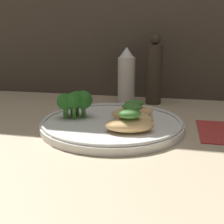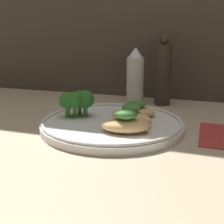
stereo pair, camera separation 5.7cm
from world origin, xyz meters
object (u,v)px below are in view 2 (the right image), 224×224
at_px(plate, 112,123).
at_px(broccoli_bunch, 77,100).
at_px(sauce_bottle, 135,77).
at_px(pepper_grinder, 163,73).

bearing_deg(plate, broccoli_bunch, 169.78).
bearing_deg(sauce_bottle, pepper_grinder, 0.00).
relative_size(sauce_bottle, pepper_grinder, 0.82).
height_order(plate, pepper_grinder, pepper_grinder).
distance_m(plate, pepper_grinder, 0.26).
xyz_separation_m(broccoli_bunch, sauce_bottle, (0.07, 0.23, 0.02)).
bearing_deg(pepper_grinder, sauce_bottle, 180.00).
bearing_deg(plate, pepper_grinder, 75.12).
bearing_deg(broccoli_bunch, sauce_bottle, 72.60).
bearing_deg(broccoli_bunch, pepper_grinder, 56.81).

